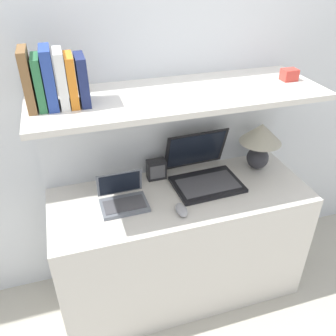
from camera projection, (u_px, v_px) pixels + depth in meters
name	position (u px, v px, depth m)	size (l,w,h in m)	color
ground_plane	(194.00, 321.00, 2.12)	(12.00, 12.00, 0.00)	#B2AD9E
wall_back	(163.00, 94.00, 1.97)	(6.00, 0.05, 2.40)	silver
desk	(180.00, 244.00, 2.14)	(1.42, 0.54, 0.75)	silver
back_riser	(166.00, 182.00, 2.23)	(1.42, 0.04, 1.28)	silver
shelf	(179.00, 95.00, 1.70)	(1.42, 0.49, 0.03)	silver
table_lamp	(260.00, 139.00, 2.07)	(0.25, 0.25, 0.29)	#2D2D33
laptop_large	(203.00, 173.00, 2.02)	(0.39, 0.37, 0.27)	black
laptop_small	(123.00, 198.00, 1.85)	(0.24, 0.20, 0.16)	slate
computer_mouse	(181.00, 210.00, 1.79)	(0.06, 0.11, 0.04)	#99999E
router_box	(156.00, 169.00, 2.04)	(0.11, 0.06, 0.12)	black
book_brown	(27.00, 80.00, 1.46)	(0.04, 0.16, 0.25)	brown
book_green	(39.00, 83.00, 1.48)	(0.03, 0.15, 0.22)	#2D7042
book_blue	(49.00, 78.00, 1.48)	(0.04, 0.16, 0.25)	#284293
book_white	(61.00, 79.00, 1.50)	(0.04, 0.16, 0.24)	silver
book_orange	(71.00, 80.00, 1.51)	(0.04, 0.16, 0.22)	orange
book_navy	(82.00, 80.00, 1.53)	(0.04, 0.16, 0.21)	navy
shelf_gadget	(289.00, 75.00, 1.83)	(0.08, 0.06, 0.06)	#CC3D33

